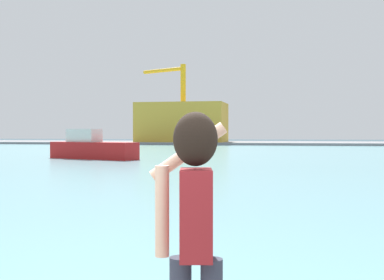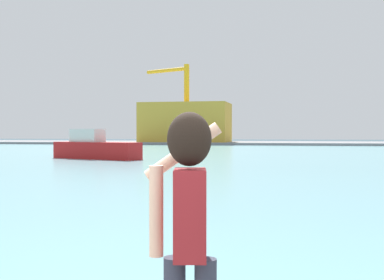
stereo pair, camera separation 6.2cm
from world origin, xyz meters
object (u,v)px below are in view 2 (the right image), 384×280
Objects in this scene: boat_moored at (95,148)px; warehouse_left at (186,122)px; person_photographer at (188,219)px; port_crane at (182,95)px.

warehouse_left is at bearing 115.34° from boat_moored.
port_crane reaches higher than person_photographer.
person_photographer is 92.20m from port_crane.
warehouse_left is at bearing 1.19° from person_photographer.
warehouse_left is (-4.57, 54.18, 3.19)m from boat_moored.
port_crane is (-20.97, 89.45, 7.76)m from person_photographer.
person_photographer is 0.11× the size of warehouse_left.
port_crane is at bearing 178.92° from warehouse_left.
port_crane is at bearing 116.19° from boat_moored.
person_photographer is at bearing -76.81° from port_crane.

